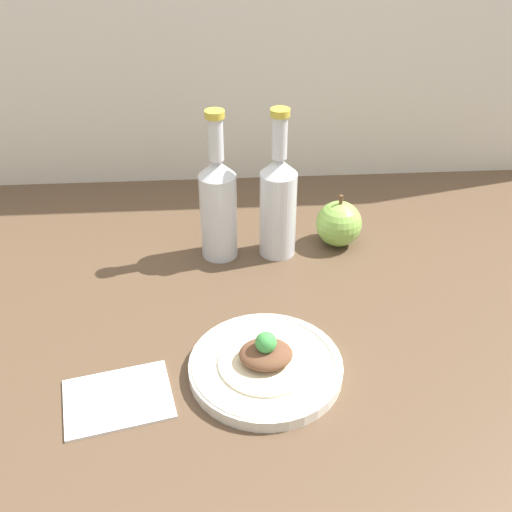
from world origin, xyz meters
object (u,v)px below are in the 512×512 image
object	(u,v)px
plated_food	(266,355)
cider_bottle_left	(218,204)
cider_bottle_right	(278,202)
apple	(339,224)
plate	(266,366)

from	to	relation	value
plated_food	cider_bottle_left	world-z (taller)	cider_bottle_left
plated_food	cider_bottle_left	size ratio (longest dim) A/B	0.49
cider_bottle_right	apple	xyz separation A→B (cm)	(11.83, 2.18, -6.26)
plate	plated_food	bearing A→B (deg)	63.43
plated_food	cider_bottle_right	xyz separation A→B (cm)	(4.67, 31.32, 7.29)
plate	cider_bottle_left	size ratio (longest dim) A/B	0.80
plated_food	cider_bottle_left	xyz separation A→B (cm)	(-6.02, 31.32, 7.29)
cider_bottle_left	apple	xyz separation A→B (cm)	(22.53, 2.18, -6.26)
cider_bottle_left	cider_bottle_right	distance (cm)	10.69
cider_bottle_left	cider_bottle_right	bearing A→B (deg)	0.00
cider_bottle_right	plate	bearing A→B (deg)	-98.48
plate	apple	world-z (taller)	apple
plate	plated_food	size ratio (longest dim) A/B	1.62
cider_bottle_left	cider_bottle_right	world-z (taller)	same
plate	cider_bottle_left	distance (cm)	33.26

